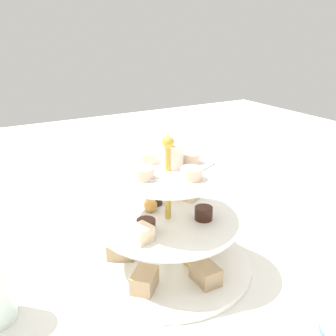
% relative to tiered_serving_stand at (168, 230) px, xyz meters
% --- Properties ---
extents(ground_plane, '(2.40, 2.40, 0.00)m').
position_rel_tiered_serving_stand_xyz_m(ground_plane, '(-0.00, -0.00, -0.07)').
color(ground_plane, silver).
extents(tiered_serving_stand, '(0.29, 0.29, 0.24)m').
position_rel_tiered_serving_stand_xyz_m(tiered_serving_stand, '(0.00, 0.00, 0.00)').
color(tiered_serving_stand, white).
rests_on(tiered_serving_stand, ground_plane).
extents(butter_knife_left, '(0.17, 0.06, 0.00)m').
position_rel_tiered_serving_stand_xyz_m(butter_knife_left, '(-0.04, 0.33, -0.07)').
color(butter_knife_left, silver).
rests_on(butter_knife_left, ground_plane).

